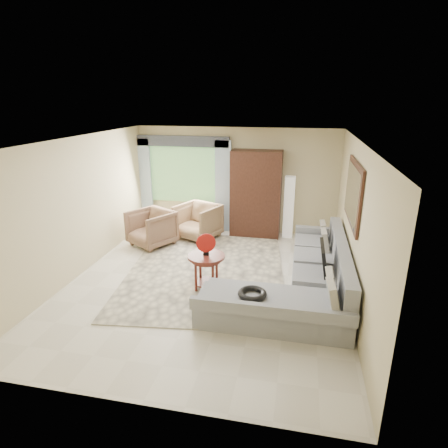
% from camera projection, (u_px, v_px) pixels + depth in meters
% --- Properties ---
extents(ground, '(6.00, 6.00, 0.00)m').
position_uv_depth(ground, '(207.00, 282.00, 6.97)').
color(ground, silver).
rests_on(ground, ground).
extents(area_rug, '(3.46, 4.33, 0.02)m').
position_uv_depth(area_rug, '(206.00, 270.00, 7.43)').
color(area_rug, beige).
rests_on(area_rug, ground).
extents(sectional_sofa, '(2.30, 3.46, 0.90)m').
position_uv_depth(sectional_sofa, '(306.00, 282.00, 6.38)').
color(sectional_sofa, gray).
rests_on(sectional_sofa, ground).
extents(tv_screen, '(0.14, 0.74, 0.48)m').
position_uv_depth(tv_screen, '(324.00, 258.00, 6.25)').
color(tv_screen, black).
rests_on(tv_screen, sectional_sofa).
extents(garden_hose, '(0.43, 0.43, 0.09)m').
position_uv_depth(garden_hose, '(252.00, 294.00, 5.47)').
color(garden_hose, black).
rests_on(garden_hose, sectional_sofa).
extents(coffee_table, '(0.66, 0.66, 0.66)m').
position_uv_depth(coffee_table, '(206.00, 271.00, 6.63)').
color(coffee_table, '#4B1B14').
rests_on(coffee_table, ground).
extents(red_disc, '(0.33, 0.14, 0.34)m').
position_uv_depth(red_disc, '(206.00, 243.00, 6.46)').
color(red_disc, '#AA1611').
rests_on(red_disc, coffee_table).
extents(armchair_left, '(1.22, 1.23, 0.83)m').
position_uv_depth(armchair_left, '(151.00, 228.00, 8.61)').
color(armchair_left, brown).
rests_on(armchair_left, ground).
extents(armchair_right, '(1.20, 1.21, 0.85)m').
position_uv_depth(armchair_right, '(198.00, 221.00, 9.04)').
color(armchair_right, '#997753').
rests_on(armchair_right, ground).
extents(potted_plant, '(0.60, 0.56, 0.53)m').
position_uv_depth(potted_plant, '(149.00, 223.00, 9.44)').
color(potted_plant, '#999999').
rests_on(potted_plant, ground).
extents(armoire, '(1.20, 0.55, 2.10)m').
position_uv_depth(armoire, '(256.00, 194.00, 9.05)').
color(armoire, black).
rests_on(armoire, ground).
extents(floor_lamp, '(0.24, 0.24, 1.50)m').
position_uv_depth(floor_lamp, '(289.00, 207.00, 9.05)').
color(floor_lamp, silver).
rests_on(floor_lamp, ground).
extents(window, '(1.80, 0.04, 1.40)m').
position_uv_depth(window, '(184.00, 175.00, 9.54)').
color(window, '#669E59').
rests_on(window, wall_back).
extents(curtain_left, '(0.40, 0.08, 2.30)m').
position_uv_depth(curtain_left, '(144.00, 183.00, 9.74)').
color(curtain_left, '#9EB7CC').
rests_on(curtain_left, ground).
extents(curtain_right, '(0.40, 0.08, 2.30)m').
position_uv_depth(curtain_right, '(223.00, 187.00, 9.33)').
color(curtain_right, '#9EB7CC').
rests_on(curtain_right, ground).
extents(valance, '(2.40, 0.12, 0.26)m').
position_uv_depth(valance, '(181.00, 141.00, 9.20)').
color(valance, '#1E232D').
rests_on(valance, wall_back).
extents(wall_mirror, '(0.05, 1.70, 1.05)m').
position_uv_depth(wall_mirror, '(353.00, 193.00, 6.26)').
color(wall_mirror, black).
rests_on(wall_mirror, wall_right).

